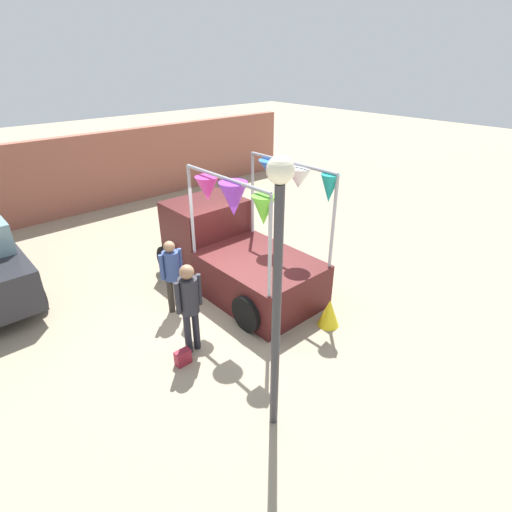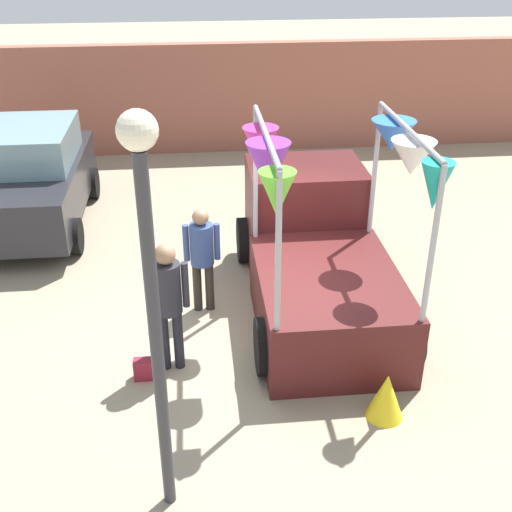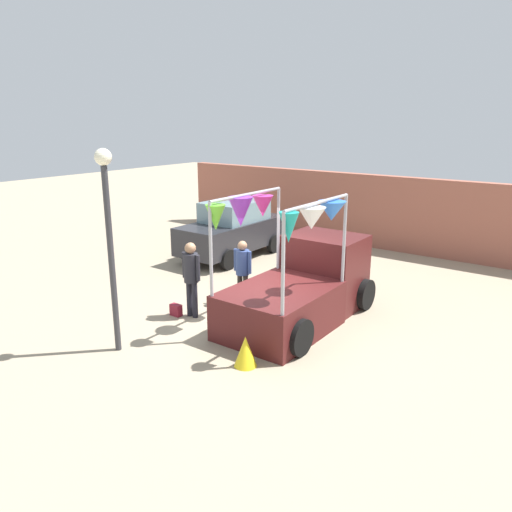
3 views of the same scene
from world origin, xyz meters
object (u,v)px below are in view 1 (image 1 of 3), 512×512
person_customer (189,300)px  person_vendor (172,270)px  handbag (183,357)px  street_lamp (278,270)px  vendor_truck (231,249)px  folded_kite_bundle_sunflower (329,313)px

person_customer → person_vendor: 1.44m
handbag → street_lamp: street_lamp is taller
handbag → vendor_truck: bearing=34.5°
street_lamp → person_vendor: bearing=82.6°
person_vendor → street_lamp: bearing=-97.4°
person_vendor → street_lamp: 3.92m
person_vendor → folded_kite_bundle_sunflower: size_ratio=2.73×
person_vendor → handbag: 1.95m
person_vendor → person_customer: bearing=-108.4°
person_customer → folded_kite_bundle_sunflower: (2.50, -1.20, -0.80)m
street_lamp → vendor_truck: bearing=59.9°
person_vendor → folded_kite_bundle_sunflower: (2.05, -2.56, -0.69)m
vendor_truck → person_customer: (-2.13, -1.51, 0.22)m
handbag → street_lamp: size_ratio=0.07×
folded_kite_bundle_sunflower → street_lamp: bearing=-158.7°
vendor_truck → person_vendor: bearing=-175.1°
vendor_truck → handbag: bearing=-145.5°
vendor_truck → handbag: size_ratio=14.51×
person_customer → folded_kite_bundle_sunflower: 2.89m
vendor_truck → folded_kite_bundle_sunflower: bearing=-82.3°
street_lamp → folded_kite_bundle_sunflower: 3.55m
handbag → street_lamp: bearing=-80.2°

